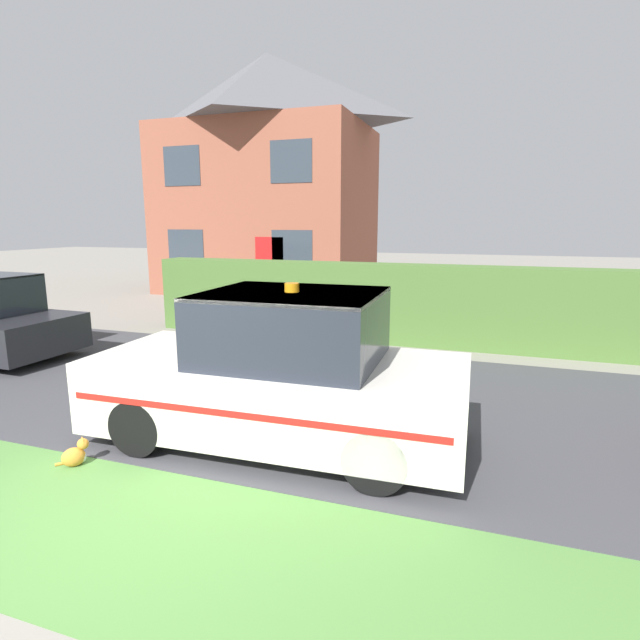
# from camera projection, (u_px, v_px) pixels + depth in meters

# --- Properties ---
(ground_plane) EXTENTS (80.00, 80.00, 0.00)m
(ground_plane) POSITION_uv_depth(u_px,v_px,m) (108.00, 522.00, 4.32)
(ground_plane) COLOR gray
(road_strip) EXTENTS (28.00, 5.43, 0.01)m
(road_strip) POSITION_uv_depth(u_px,v_px,m) (277.00, 391.00, 7.69)
(road_strip) COLOR #424247
(road_strip) RESTS_ON ground
(lawn_verge) EXTENTS (28.00, 1.98, 0.01)m
(lawn_verge) POSITION_uv_depth(u_px,v_px,m) (102.00, 527.00, 4.25)
(lawn_verge) COLOR #568C42
(lawn_verge) RESTS_ON ground
(garden_hedge) EXTENTS (10.51, 0.73, 1.69)m
(garden_hedge) POSITION_uv_depth(u_px,v_px,m) (378.00, 303.00, 10.82)
(garden_hedge) COLOR #4C7233
(garden_hedge) RESTS_ON ground
(police_car) EXTENTS (4.35, 1.97, 1.88)m
(police_car) POSITION_uv_depth(u_px,v_px,m) (281.00, 375.00, 5.78)
(police_car) COLOR black
(police_car) RESTS_ON road_strip
(cat) EXTENTS (0.34, 0.29, 0.30)m
(cat) POSITION_uv_depth(u_px,v_px,m) (76.00, 455.00, 5.31)
(cat) COLOR orange
(cat) RESTS_ON ground
(house_left) EXTENTS (7.57, 5.54, 8.53)m
(house_left) POSITION_uv_depth(u_px,v_px,m) (269.00, 174.00, 18.60)
(house_left) COLOR #93513D
(house_left) RESTS_ON ground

